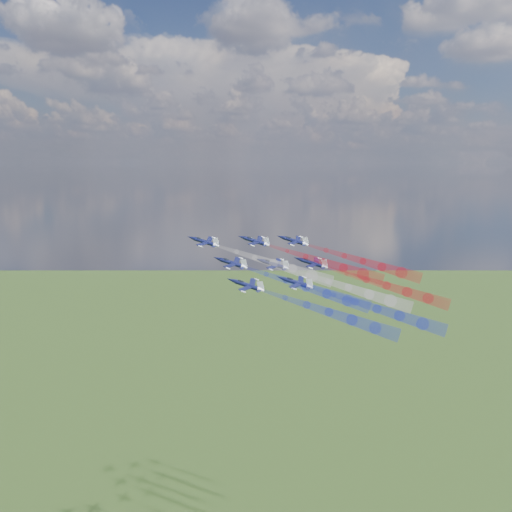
# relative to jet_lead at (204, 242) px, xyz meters

# --- Properties ---
(jet_lead) EXTENTS (12.98, 10.89, 7.00)m
(jet_lead) POSITION_rel_jet_lead_xyz_m (0.00, 0.00, 0.00)
(jet_lead) COLOR black
(trail_lead) EXTENTS (35.71, 9.81, 12.33)m
(trail_lead) POSITION_rel_jet_lead_xyz_m (21.85, -3.46, -5.17)
(trail_lead) COLOR white
(jet_inner_left) EXTENTS (12.98, 10.89, 7.00)m
(jet_inner_left) POSITION_rel_jet_lead_xyz_m (10.62, -8.23, -4.65)
(jet_inner_left) COLOR black
(trail_inner_left) EXTENTS (35.71, 9.81, 12.33)m
(trail_inner_left) POSITION_rel_jet_lead_xyz_m (32.48, -11.69, -9.82)
(trail_inner_left) COLOR #1925DA
(jet_inner_right) EXTENTS (12.98, 10.89, 7.00)m
(jet_inner_right) POSITION_rel_jet_lead_xyz_m (14.04, 7.39, -0.39)
(jet_inner_right) COLOR black
(trail_inner_right) EXTENTS (35.71, 9.81, 12.33)m
(trail_inner_right) POSITION_rel_jet_lead_xyz_m (35.89, 3.93, -5.55)
(trail_inner_right) COLOR red
(jet_outer_left) EXTENTS (12.98, 10.89, 7.00)m
(jet_outer_left) POSITION_rel_jet_lead_xyz_m (17.92, -20.17, -8.17)
(jet_outer_left) COLOR black
(trail_outer_left) EXTENTS (35.71, 9.81, 12.33)m
(trail_outer_left) POSITION_rel_jet_lead_xyz_m (39.77, -23.63, -13.34)
(trail_outer_left) COLOR #1925DA
(jet_center_third) EXTENTS (12.98, 10.89, 7.00)m
(jet_center_third) POSITION_rel_jet_lead_xyz_m (21.76, -2.75, -5.59)
(jet_center_third) COLOR black
(trail_center_third) EXTENTS (35.71, 9.81, 12.33)m
(trail_center_third) POSITION_rel_jet_lead_xyz_m (43.61, -6.21, -10.75)
(trail_center_third) COLOR white
(jet_outer_right) EXTENTS (12.98, 10.89, 7.00)m
(jet_outer_right) POSITION_rel_jet_lead_xyz_m (25.14, 14.35, -0.90)
(jet_outer_right) COLOR black
(trail_outer_right) EXTENTS (35.71, 9.81, 12.33)m
(trail_outer_right) POSITION_rel_jet_lead_xyz_m (46.99, 10.89, -6.07)
(trail_outer_right) COLOR red
(jet_rear_left) EXTENTS (12.98, 10.89, 7.00)m
(jet_rear_left) POSITION_rel_jet_lead_xyz_m (29.69, -11.62, -8.78)
(jet_rear_left) COLOR black
(trail_rear_left) EXTENTS (35.71, 9.81, 12.33)m
(trail_rear_left) POSITION_rel_jet_lead_xyz_m (51.54, -15.08, -13.94)
(trail_rear_left) COLOR #1925DA
(jet_rear_right) EXTENTS (12.98, 10.89, 7.00)m
(jet_rear_right) POSITION_rel_jet_lead_xyz_m (32.19, 4.39, -6.06)
(jet_rear_right) COLOR black
(trail_rear_right) EXTENTS (35.71, 9.81, 12.33)m
(trail_rear_right) POSITION_rel_jet_lead_xyz_m (54.05, 0.93, -11.23)
(trail_rear_right) COLOR red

